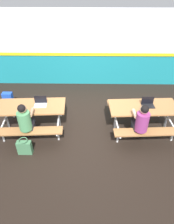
{
  "coord_description": "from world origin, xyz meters",
  "views": [
    {
      "loc": [
        0.07,
        -4.48,
        3.76
      ],
      "look_at": [
        0.0,
        -0.11,
        0.55
      ],
      "focal_mm": 33.02,
      "sensor_mm": 36.0,
      "label": 1
    }
  ],
  "objects_px": {
    "student_further": "(141,121)",
    "laptop_silver": "(40,103)",
    "student_nearer": "(26,120)",
    "backpack_dark": "(8,99)",
    "tote_bag_bright": "(25,147)",
    "laptop_dark": "(148,104)",
    "picnic_table_left": "(32,111)",
    "picnic_table_right": "(143,112)"
  },
  "relations": [
    {
      "from": "picnic_table_left",
      "to": "backpack_dark",
      "type": "xyz_separation_m",
      "value": [
        -1.07,
        1.13,
        -0.36
      ]
    },
    {
      "from": "student_nearer",
      "to": "laptop_silver",
      "type": "relative_size",
      "value": 3.64
    },
    {
      "from": "laptop_silver",
      "to": "backpack_dark",
      "type": "xyz_separation_m",
      "value": [
        -1.32,
        1.07,
        -0.57
      ]
    },
    {
      "from": "tote_bag_bright",
      "to": "laptop_dark",
      "type": "bearing_deg",
      "value": 18.23
    },
    {
      "from": "picnic_table_right",
      "to": "student_nearer",
      "type": "relative_size",
      "value": 1.5
    },
    {
      "from": "picnic_table_left",
      "to": "student_nearer",
      "type": "bearing_deg",
      "value": -89.54
    },
    {
      "from": "laptop_dark",
      "to": "backpack_dark",
      "type": "bearing_deg",
      "value": 165.41
    },
    {
      "from": "picnic_table_right",
      "to": "backpack_dark",
      "type": "distance_m",
      "value": 4.15
    },
    {
      "from": "laptop_dark",
      "to": "tote_bag_bright",
      "type": "bearing_deg",
      "value": -161.77
    },
    {
      "from": "backpack_dark",
      "to": "picnic_table_left",
      "type": "bearing_deg",
      "value": -46.57
    },
    {
      "from": "laptop_silver",
      "to": "laptop_dark",
      "type": "distance_m",
      "value": 2.78
    },
    {
      "from": "picnic_table_left",
      "to": "student_nearer",
      "type": "height_order",
      "value": "student_nearer"
    },
    {
      "from": "laptop_dark",
      "to": "picnic_table_left",
      "type": "bearing_deg",
      "value": -178.87
    },
    {
      "from": "laptop_dark",
      "to": "backpack_dark",
      "type": "xyz_separation_m",
      "value": [
        -4.09,
        1.07,
        -0.57
      ]
    },
    {
      "from": "picnic_table_left",
      "to": "student_further",
      "type": "height_order",
      "value": "student_further"
    },
    {
      "from": "student_nearer",
      "to": "tote_bag_bright",
      "type": "relative_size",
      "value": 2.81
    },
    {
      "from": "picnic_table_left",
      "to": "student_further",
      "type": "relative_size",
      "value": 1.5
    },
    {
      "from": "picnic_table_left",
      "to": "student_nearer",
      "type": "xyz_separation_m",
      "value": [
        0.0,
        -0.56,
        0.13
      ]
    },
    {
      "from": "tote_bag_bright",
      "to": "picnic_table_left",
      "type": "bearing_deg",
      "value": 89.41
    },
    {
      "from": "backpack_dark",
      "to": "picnic_table_right",
      "type": "bearing_deg",
      "value": -15.56
    },
    {
      "from": "picnic_table_left",
      "to": "laptop_silver",
      "type": "height_order",
      "value": "laptop_silver"
    },
    {
      "from": "student_further",
      "to": "laptop_silver",
      "type": "relative_size",
      "value": 3.64
    },
    {
      "from": "student_further",
      "to": "laptop_dark",
      "type": "xyz_separation_m",
      "value": [
        0.28,
        0.61,
        0.08
      ]
    },
    {
      "from": "backpack_dark",
      "to": "tote_bag_bright",
      "type": "bearing_deg",
      "value": -62.93
    },
    {
      "from": "tote_bag_bright",
      "to": "student_further",
      "type": "bearing_deg",
      "value": 8.06
    },
    {
      "from": "student_further",
      "to": "backpack_dark",
      "type": "xyz_separation_m",
      "value": [
        -3.81,
        1.68,
        -0.49
      ]
    },
    {
      "from": "picnic_table_right",
      "to": "student_further",
      "type": "distance_m",
      "value": 0.61
    },
    {
      "from": "picnic_table_left",
      "to": "backpack_dark",
      "type": "distance_m",
      "value": 1.59
    },
    {
      "from": "student_nearer",
      "to": "laptop_silver",
      "type": "xyz_separation_m",
      "value": [
        0.25,
        0.61,
        0.08
      ]
    },
    {
      "from": "student_further",
      "to": "backpack_dark",
      "type": "relative_size",
      "value": 2.74
    },
    {
      "from": "picnic_table_left",
      "to": "backpack_dark",
      "type": "relative_size",
      "value": 4.1
    },
    {
      "from": "picnic_table_left",
      "to": "picnic_table_right",
      "type": "bearing_deg",
      "value": 0.32
    },
    {
      "from": "picnic_table_left",
      "to": "laptop_dark",
      "type": "relative_size",
      "value": 5.44
    },
    {
      "from": "student_further",
      "to": "backpack_dark",
      "type": "height_order",
      "value": "student_further"
    },
    {
      "from": "picnic_table_right",
      "to": "backpack_dark",
      "type": "relative_size",
      "value": 4.1
    },
    {
      "from": "picnic_table_left",
      "to": "student_further",
      "type": "xyz_separation_m",
      "value": [
        2.74,
        -0.55,
        0.13
      ]
    },
    {
      "from": "student_nearer",
      "to": "laptop_dark",
      "type": "height_order",
      "value": "student_nearer"
    },
    {
      "from": "laptop_silver",
      "to": "laptop_dark",
      "type": "relative_size",
      "value": 1.0
    },
    {
      "from": "picnic_table_right",
      "to": "tote_bag_bright",
      "type": "distance_m",
      "value": 3.1
    },
    {
      "from": "picnic_table_right",
      "to": "student_further",
      "type": "relative_size",
      "value": 1.5
    },
    {
      "from": "picnic_table_right",
      "to": "backpack_dark",
      "type": "xyz_separation_m",
      "value": [
        -3.98,
        1.11,
        -0.36
      ]
    },
    {
      "from": "picnic_table_left",
      "to": "picnic_table_right",
      "type": "xyz_separation_m",
      "value": [
        2.92,
        0.02,
        0.0
      ]
    }
  ]
}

